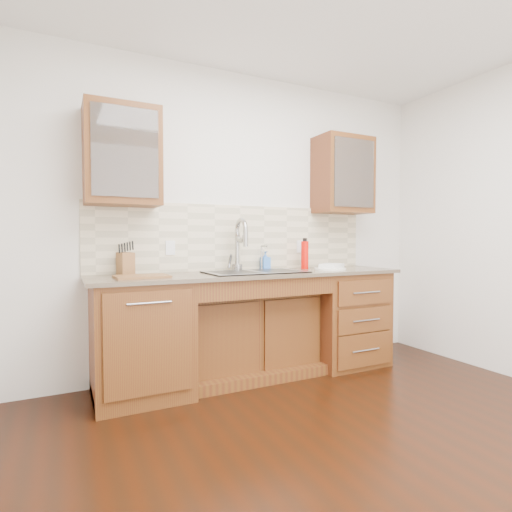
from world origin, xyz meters
name	(u,v)px	position (x,y,z in m)	size (l,w,h in m)	color
ground	(369,468)	(0.00, 0.00, -0.05)	(4.00, 3.50, 0.10)	black
wall_back	(237,222)	(0.00, 1.80, 1.35)	(4.00, 0.10, 2.70)	silver
base_cabinet_left	(141,339)	(-0.95, 1.44, 0.44)	(0.70, 0.62, 0.88)	#593014
base_cabinet_center	(250,335)	(0.00, 1.53, 0.35)	(1.20, 0.44, 0.70)	#593014
base_cabinet_right	(342,317)	(0.95, 1.44, 0.44)	(0.70, 0.62, 0.88)	#593014
countertop	(255,274)	(0.00, 1.43, 0.90)	(2.70, 0.65, 0.03)	#84705B
backsplash	(240,238)	(0.00, 1.74, 1.21)	(2.70, 0.02, 0.59)	beige
sink	(255,282)	(0.00, 1.41, 0.83)	(0.84, 0.46, 0.19)	#9E9EA5
faucet	(237,248)	(-0.07, 1.64, 1.11)	(0.04, 0.04, 0.40)	#999993
filter_tap	(262,257)	(0.18, 1.65, 1.03)	(0.02, 0.02, 0.24)	#999993
upper_cabinet_left	(122,156)	(-1.05, 1.58, 1.83)	(0.55, 0.34, 0.75)	#593014
upper_cabinet_right	(343,176)	(1.05, 1.58, 1.83)	(0.55, 0.34, 0.75)	#593014
outlet_left	(170,248)	(-0.65, 1.73, 1.12)	(0.08, 0.01, 0.12)	white
outlet_right	(300,246)	(0.65, 1.73, 1.12)	(0.08, 0.01, 0.12)	white
soap_bottle	(265,260)	(0.24, 1.68, 0.99)	(0.08, 0.08, 0.17)	#3A7BDA
water_bottle	(305,255)	(0.61, 1.58, 1.04)	(0.07, 0.07, 0.26)	red
plate	(330,269)	(0.75, 1.38, 0.92)	(0.29, 0.29, 0.02)	white
dish_towel	(332,266)	(0.82, 1.44, 0.94)	(0.22, 0.16, 0.04)	white
knife_block	(126,264)	(-1.03, 1.63, 1.00)	(0.10, 0.16, 0.18)	brown
cutting_board	(142,276)	(-0.95, 1.37, 0.92)	(0.38, 0.27, 0.02)	brown
cup_left_a	(106,161)	(-1.17, 1.58, 1.78)	(0.13, 0.13, 0.10)	white
cup_left_b	(136,165)	(-0.95, 1.58, 1.77)	(0.09, 0.09, 0.09)	white
cup_right_a	(336,181)	(0.97, 1.58, 1.77)	(0.11, 0.11, 0.09)	white
cup_right_b	(355,182)	(1.20, 1.58, 1.77)	(0.10, 0.10, 0.09)	silver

